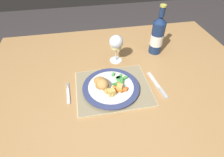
# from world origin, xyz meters

# --- Properties ---
(ground_plane) EXTENTS (6.00, 6.00, 0.00)m
(ground_plane) POSITION_xyz_m (0.00, 0.00, 0.00)
(ground_plane) COLOR #383333
(dining_table) EXTENTS (1.45, 1.10, 0.74)m
(dining_table) POSITION_xyz_m (0.00, 0.00, 0.67)
(dining_table) COLOR #AD7F4C
(dining_table) RESTS_ON ground
(placemat) EXTENTS (0.36, 0.30, 0.01)m
(placemat) POSITION_xyz_m (-0.06, -0.07, 0.74)
(placemat) COLOR #CCB789
(placemat) RESTS_ON dining_table
(dinner_plate) EXTENTS (0.27, 0.27, 0.02)m
(dinner_plate) POSITION_xyz_m (-0.07, -0.08, 0.76)
(dinner_plate) COLOR white
(dinner_plate) RESTS_ON placemat
(breaded_croquettes) EXTENTS (0.09, 0.10, 0.05)m
(breaded_croquettes) POSITION_xyz_m (-0.11, -0.07, 0.79)
(breaded_croquettes) COLOR #B77F3D
(breaded_croquettes) RESTS_ON dinner_plate
(green_beans_pile) EXTENTS (0.09, 0.11, 0.02)m
(green_beans_pile) POSITION_xyz_m (-0.02, -0.05, 0.77)
(green_beans_pile) COLOR #338438
(green_beans_pile) RESTS_ON dinner_plate
(glazed_carrots) EXTENTS (0.07, 0.06, 0.02)m
(glazed_carrots) POSITION_xyz_m (-0.03, -0.11, 0.78)
(glazed_carrots) COLOR orange
(glazed_carrots) RESTS_ON dinner_plate
(fork) EXTENTS (0.02, 0.14, 0.01)m
(fork) POSITION_xyz_m (-0.28, -0.07, 0.74)
(fork) COLOR silver
(fork) RESTS_ON dining_table
(table_knife) EXTENTS (0.04, 0.19, 0.01)m
(table_knife) POSITION_xyz_m (0.17, -0.10, 0.74)
(table_knife) COLOR silver
(table_knife) RESTS_ON dining_table
(wine_glass) EXTENTS (0.08, 0.08, 0.16)m
(wine_glass) POSITION_xyz_m (0.00, 0.15, 0.86)
(wine_glass) COLOR silver
(wine_glass) RESTS_ON dining_table
(bottle) EXTENTS (0.08, 0.08, 0.29)m
(bottle) POSITION_xyz_m (0.26, 0.20, 0.85)
(bottle) COLOR navy
(bottle) RESTS_ON dining_table
(roast_potatoes) EXTENTS (0.09, 0.06, 0.03)m
(roast_potatoes) POSITION_xyz_m (-0.06, -0.12, 0.78)
(roast_potatoes) COLOR #DBB256
(roast_potatoes) RESTS_ON dinner_plate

